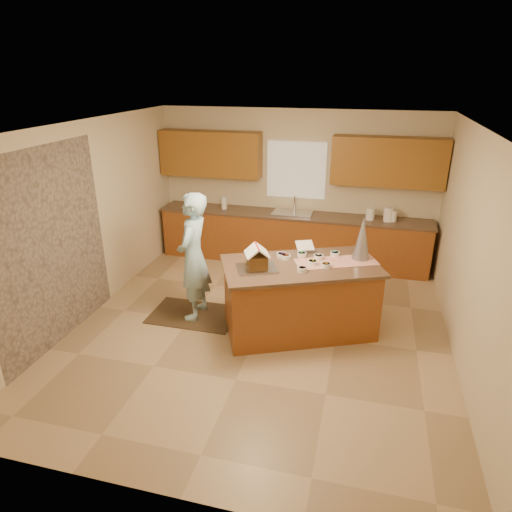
{
  "coord_description": "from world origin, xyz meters",
  "views": [
    {
      "loc": [
        1.28,
        -5.2,
        3.32
      ],
      "look_at": [
        -0.1,
        0.2,
        1.0
      ],
      "focal_mm": 31.65,
      "sensor_mm": 36.0,
      "label": 1
    }
  ],
  "objects_px": {
    "tinsel_tree": "(362,238)",
    "island_base": "(299,299)",
    "boy": "(193,257)",
    "gingerbread_house": "(257,259)"
  },
  "relations": [
    {
      "from": "island_base",
      "to": "tinsel_tree",
      "type": "bearing_deg",
      "value": 3.67
    },
    {
      "from": "tinsel_tree",
      "to": "island_base",
      "type": "bearing_deg",
      "value": -152.44
    },
    {
      "from": "boy",
      "to": "gingerbread_house",
      "type": "relative_size",
      "value": 4.66
    },
    {
      "from": "tinsel_tree",
      "to": "gingerbread_house",
      "type": "xyz_separation_m",
      "value": [
        -1.25,
        -0.67,
        -0.15
      ]
    },
    {
      "from": "island_base",
      "to": "tinsel_tree",
      "type": "distance_m",
      "value": 1.16
    },
    {
      "from": "island_base",
      "to": "gingerbread_house",
      "type": "bearing_deg",
      "value": -174.81
    },
    {
      "from": "tinsel_tree",
      "to": "gingerbread_house",
      "type": "bearing_deg",
      "value": -151.81
    },
    {
      "from": "boy",
      "to": "gingerbread_house",
      "type": "xyz_separation_m",
      "value": [
        0.98,
        -0.3,
        0.2
      ]
    },
    {
      "from": "tinsel_tree",
      "to": "boy",
      "type": "height_order",
      "value": "boy"
    },
    {
      "from": "island_base",
      "to": "boy",
      "type": "xyz_separation_m",
      "value": [
        -1.49,
        0.02,
        0.45
      ]
    }
  ]
}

